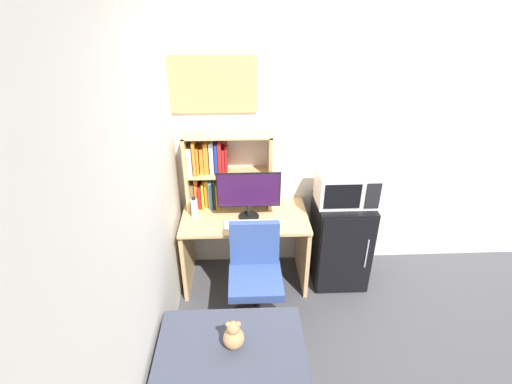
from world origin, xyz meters
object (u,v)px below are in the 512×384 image
object	(u,v)px
hutch_bookshelf	(215,170)
computer_mouse	(280,222)
water_bottle	(194,208)
wall_corkboard	(211,85)
microwave	(346,188)
mini_fridge	(340,241)
monitor	(249,193)
teddy_bear	(234,336)
bed	(232,377)
keyboard	(248,225)
desk_fan	(359,156)
desk_chair	(255,283)

from	to	relation	value
hutch_bookshelf	computer_mouse	distance (m)	0.75
water_bottle	wall_corkboard	size ratio (longest dim) A/B	0.26
microwave	mini_fridge	bearing A→B (deg)	-90.37
monitor	teddy_bear	bearing A→B (deg)	-96.07
hutch_bookshelf	mini_fridge	world-z (taller)	hutch_bookshelf
monitor	microwave	world-z (taller)	monitor
computer_mouse	teddy_bear	bearing A→B (deg)	-109.99
bed	wall_corkboard	size ratio (longest dim) A/B	1.26
wall_corkboard	bed	bearing A→B (deg)	-84.35
bed	wall_corkboard	xyz separation A→B (m)	(-0.15, 1.57, 1.58)
water_bottle	teddy_bear	xyz separation A→B (m)	(0.35, -1.22, -0.22)
keyboard	desk_fan	world-z (taller)	desk_fan
water_bottle	bed	distance (m)	1.41
monitor	wall_corkboard	bearing A→B (deg)	131.09
monitor	computer_mouse	xyz separation A→B (m)	(0.26, -0.12, -0.23)
mini_fridge	desk_fan	xyz separation A→B (m)	(0.08, -0.00, 0.87)
bed	water_bottle	bearing A→B (deg)	105.03
microwave	desk_fan	xyz separation A→B (m)	(0.08, -0.01, 0.30)
monitor	microwave	bearing A→B (deg)	3.09
desk_chair	wall_corkboard	distance (m)	1.69
desk_chair	bed	xyz separation A→B (m)	(-0.18, -0.73, -0.15)
desk_chair	teddy_bear	world-z (taller)	desk_chair
desk_fan	bed	bearing A→B (deg)	-130.61
water_bottle	desk_chair	distance (m)	0.84
water_bottle	teddy_bear	bearing A→B (deg)	-73.79
water_bottle	teddy_bear	distance (m)	1.29
microwave	desk_fan	bearing A→B (deg)	-4.11
microwave	teddy_bear	xyz separation A→B (m)	(-0.99, -1.24, -0.39)
water_bottle	mini_fridge	size ratio (longest dim) A/B	0.23
hutch_bookshelf	keyboard	world-z (taller)	hutch_bookshelf
mini_fridge	keyboard	bearing A→B (deg)	-168.39
monitor	bed	distance (m)	1.43
desk_chair	bed	distance (m)	0.77
keyboard	mini_fridge	xyz separation A→B (m)	(0.88, 0.18, -0.33)
hutch_bookshelf	teddy_bear	bearing A→B (deg)	-83.25
hutch_bookshelf	desk_fan	world-z (taller)	hutch_bookshelf
hutch_bookshelf	computer_mouse	world-z (taller)	hutch_bookshelf
mini_fridge	wall_corkboard	world-z (taller)	wall_corkboard
hutch_bookshelf	microwave	size ratio (longest dim) A/B	1.50
microwave	teddy_bear	size ratio (longest dim) A/B	2.51
mini_fridge	desk_fan	bearing A→B (deg)	-1.85
bed	hutch_bookshelf	bearing A→B (deg)	95.89
keyboard	microwave	bearing A→B (deg)	11.80
hutch_bookshelf	mini_fridge	bearing A→B (deg)	-9.73
keyboard	teddy_bear	size ratio (longest dim) A/B	1.96
teddy_bear	keyboard	bearing A→B (deg)	83.92
microwave	monitor	bearing A→B (deg)	-176.91
desk_fan	computer_mouse	bearing A→B (deg)	-166.52
monitor	desk_fan	bearing A→B (deg)	2.51
monitor	teddy_bear	size ratio (longest dim) A/B	2.69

